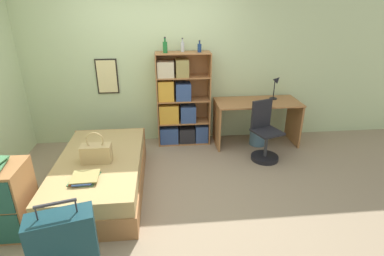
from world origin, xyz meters
name	(u,v)px	position (x,y,z in m)	size (l,w,h in m)	color
ground_plane	(158,187)	(0.00, 0.00, 0.00)	(14.00, 14.00, 0.00)	gray
wall_back	(155,66)	(0.00, 1.56, 1.30)	(10.00, 0.09, 2.60)	beige
bed	(101,174)	(-0.72, 0.02, 0.23)	(1.04, 1.89, 0.46)	#A36B3D
handbag	(96,153)	(-0.72, -0.06, 0.58)	(0.36, 0.17, 0.39)	tan
book_stack_on_bed	(84,178)	(-0.78, -0.46, 0.48)	(0.33, 0.34, 0.05)	#427A4C
suitcase	(65,248)	(-0.77, -1.34, 0.34)	(0.58, 0.36, 0.81)	#143842
dresser	(2,200)	(-1.58, -0.66, 0.38)	(0.53, 0.52, 0.77)	#A36B3D
bookcase	(179,105)	(0.38, 1.35, 0.68)	(0.87, 0.32, 1.54)	#A36B3D
bottle_green	(165,47)	(0.17, 1.32, 1.63)	(0.07, 0.07, 0.24)	#1E6B2D
bottle_brown	(183,46)	(0.45, 1.40, 1.62)	(0.06, 0.06, 0.21)	#B7BCC1
bottle_clear	(199,48)	(0.71, 1.33, 1.61)	(0.06, 0.06, 0.18)	navy
desk	(257,114)	(1.67, 1.20, 0.54)	(1.39, 0.63, 0.75)	#A36B3D
desk_lamp	(276,83)	(2.00, 1.30, 1.02)	(0.17, 0.12, 0.41)	black
desk_chair	(264,140)	(1.64, 0.64, 0.31)	(0.49, 0.49, 0.92)	black
waste_bin	(258,137)	(1.70, 1.13, 0.13)	(0.27, 0.27, 0.25)	slate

